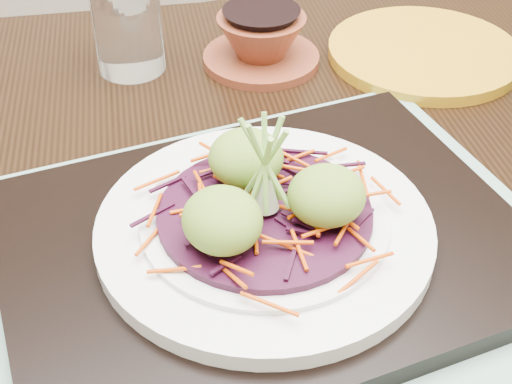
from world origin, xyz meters
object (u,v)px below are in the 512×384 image
object	(u,v)px
serving_tray	(264,243)
dining_table	(211,272)
white_plate	(265,226)
yellow_plate	(424,52)
terracotta_bowl_set	(261,42)
water_glass	(128,24)

from	to	relation	value
serving_tray	dining_table	bearing A→B (deg)	100.30
white_plate	dining_table	bearing A→B (deg)	102.73
white_plate	yellow_plate	world-z (taller)	white_plate
dining_table	white_plate	size ratio (longest dim) A/B	5.04
terracotta_bowl_set	yellow_plate	bearing A→B (deg)	-16.28
serving_tray	white_plate	distance (m)	0.02
serving_tray	white_plate	bearing A→B (deg)	132.57
terracotta_bowl_set	yellow_plate	xyz separation A→B (m)	(0.19, -0.05, -0.02)
dining_table	white_plate	xyz separation A→B (m)	(0.02, -0.09, 0.13)
white_plate	yellow_plate	distance (m)	0.39
dining_table	yellow_plate	bearing A→B (deg)	36.23
dining_table	yellow_plate	world-z (taller)	yellow_plate
yellow_plate	serving_tray	bearing A→B (deg)	-139.56
water_glass	yellow_plate	world-z (taller)	water_glass
dining_table	terracotta_bowl_set	size ratio (longest dim) A/B	8.38
white_plate	terracotta_bowl_set	world-z (taller)	terracotta_bowl_set
water_glass	terracotta_bowl_set	distance (m)	0.15
serving_tray	white_plate	size ratio (longest dim) A/B	1.54
white_plate	terracotta_bowl_set	bearing A→B (deg)	70.24
serving_tray	yellow_plate	world-z (taller)	serving_tray
serving_tray	water_glass	size ratio (longest dim) A/B	3.78
serving_tray	yellow_plate	distance (m)	0.39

